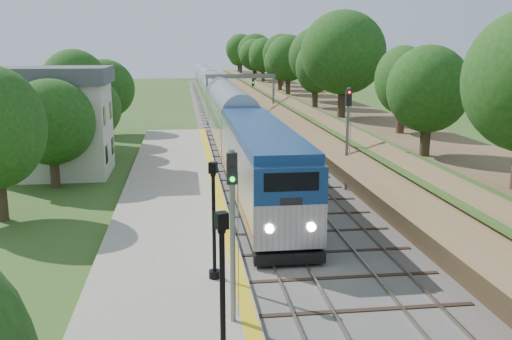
{
  "coord_description": "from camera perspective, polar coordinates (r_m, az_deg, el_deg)",
  "views": [
    {
      "loc": [
        -4.4,
        -13.41,
        9.5
      ],
      "look_at": [
        -0.5,
        17.01,
        2.8
      ],
      "focal_mm": 40.0,
      "sensor_mm": 36.0,
      "label": 1
    }
  ],
  "objects": [
    {
      "name": "signal_platform",
      "position": [
        18.63,
        -2.37,
        -4.85
      ],
      "size": [
        0.35,
        0.27,
        5.9
      ],
      "color": "slate",
      "rests_on": "platform"
    },
    {
      "name": "signal_farside",
      "position": [
        37.66,
        9.14,
        4.16
      ],
      "size": [
        0.37,
        0.29,
        6.77
      ],
      "color": "slate",
      "rests_on": "ground"
    },
    {
      "name": "trackbed",
      "position": [
        74.29,
        -2.31,
        5.02
      ],
      "size": [
        9.5,
        170.0,
        0.28
      ],
      "color": "#4C4944",
      "rests_on": "ground"
    },
    {
      "name": "platform",
      "position": [
        30.86,
        -8.49,
        -5.37
      ],
      "size": [
        6.4,
        68.0,
        0.38
      ],
      "primitive_type": "cube",
      "color": "gray",
      "rests_on": "ground"
    },
    {
      "name": "embankment",
      "position": [
        75.26,
        4.06,
        6.54
      ],
      "size": [
        10.64,
        170.0,
        11.7
      ],
      "color": "brown",
      "rests_on": "ground"
    },
    {
      "name": "station_building",
      "position": [
        44.79,
        -19.69,
        4.67
      ],
      "size": [
        8.6,
        6.6,
        8.0
      ],
      "color": "beige",
      "rests_on": "ground"
    },
    {
      "name": "train",
      "position": [
        75.5,
        -3.96,
        6.91
      ],
      "size": [
        3.21,
        106.79,
        4.73
      ],
      "color": "black",
      "rests_on": "trackbed"
    },
    {
      "name": "trees_behind_platform",
      "position": [
        35.1,
        -18.38,
        3.55
      ],
      "size": [
        7.82,
        53.32,
        7.21
      ],
      "color": "#332316",
      "rests_on": "ground"
    },
    {
      "name": "lamppost_mid",
      "position": [
        15.8,
        -3.34,
        -13.71
      ],
      "size": [
        0.48,
        0.48,
        4.9
      ],
      "color": "black",
      "rests_on": "platform"
    },
    {
      "name": "yellow_stripe",
      "position": [
        30.86,
        -3.18,
        -4.88
      ],
      "size": [
        0.55,
        68.0,
        0.01
      ],
      "primitive_type": "cube",
      "color": "gold",
      "rests_on": "platform"
    },
    {
      "name": "signal_gantry",
      "position": [
        68.91,
        -1.58,
        8.42
      ],
      "size": [
        8.4,
        0.38,
        6.2
      ],
      "color": "slate",
      "rests_on": "ground"
    },
    {
      "name": "lamppost_far",
      "position": [
        22.6,
        -4.23,
        -5.75
      ],
      "size": [
        0.47,
        0.47,
        4.75
      ],
      "color": "black",
      "rests_on": "platform"
    }
  ]
}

